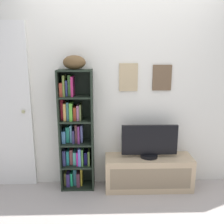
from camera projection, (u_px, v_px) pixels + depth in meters
name	position (u px, v px, depth m)	size (l,w,h in m)	color
back_wall	(123.00, 91.00, 3.20)	(4.80, 0.08, 2.50)	silver
bookshelf	(75.00, 134.00, 3.18)	(0.42, 0.26, 1.53)	black
football	(74.00, 62.00, 2.95)	(0.27, 0.17, 0.17)	brown
tv_stand	(148.00, 172.00, 3.24)	(1.11, 0.36, 0.43)	tan
television	(149.00, 142.00, 3.15)	(0.70, 0.22, 0.42)	black
door	(1.00, 108.00, 3.15)	(0.77, 0.09, 2.09)	silver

